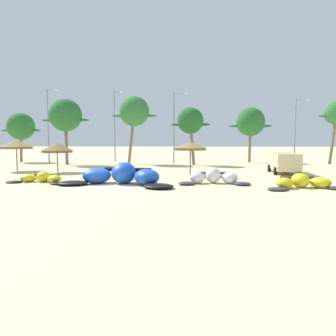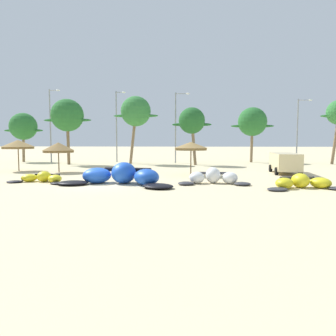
{
  "view_description": "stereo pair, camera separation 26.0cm",
  "coord_description": "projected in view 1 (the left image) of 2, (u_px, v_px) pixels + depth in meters",
  "views": [
    {
      "loc": [
        5.71,
        -21.5,
        3.02
      ],
      "look_at": [
        4.61,
        2.0,
        1.0
      ],
      "focal_mm": 34.73,
      "sensor_mm": 36.0,
      "label": 1
    },
    {
      "loc": [
        5.97,
        -21.48,
        3.02
      ],
      "look_at": [
        4.61,
        2.0,
        1.0
      ],
      "focal_mm": 34.73,
      "sensor_mm": 36.0,
      "label": 2
    }
  ],
  "objects": [
    {
      "name": "palm_center_left",
      "position": [
        190.0,
        121.0,
        39.31
      ],
      "size": [
        4.79,
        3.19,
        6.99
      ],
      "color": "#7F6647",
      "rests_on": "ground"
    },
    {
      "name": "lamppost_east_center",
      "position": [
        175.0,
        124.0,
        42.74
      ],
      "size": [
        1.96,
        0.24,
        9.23
      ],
      "color": "gray",
      "rests_on": "ground"
    },
    {
      "name": "palm_leftmost",
      "position": [
        21.0,
        127.0,
        44.79
      ],
      "size": [
        5.61,
        3.74,
        6.8
      ],
      "color": "#7F6647",
      "rests_on": "ground"
    },
    {
      "name": "beach_umbrella_near_van",
      "position": [
        16.0,
        144.0,
        31.67
      ],
      "size": [
        3.11,
        3.11,
        3.05
      ],
      "color": "brown",
      "rests_on": "ground"
    },
    {
      "name": "parked_van",
      "position": [
        284.0,
        161.0,
        29.64
      ],
      "size": [
        2.54,
        5.02,
        1.84
      ],
      "color": "beige",
      "rests_on": "ground"
    },
    {
      "name": "beach_umbrella_middle",
      "position": [
        57.0,
        147.0,
        30.33
      ],
      "size": [
        2.94,
        2.94,
        2.81
      ],
      "color": "brown",
      "rests_on": "ground"
    },
    {
      "name": "beach_umbrella_near_palms",
      "position": [
        190.0,
        146.0,
        27.89
      ],
      "size": [
        2.87,
        2.87,
        2.87
      ],
      "color": "brown",
      "rests_on": "ground"
    },
    {
      "name": "ground_plane",
      "position": [
        99.0,
        185.0,
        21.92
      ],
      "size": [
        260.0,
        260.0,
        0.0
      ],
      "primitive_type": "plane",
      "color": "beige"
    },
    {
      "name": "kite_right_of_center",
      "position": [
        302.0,
        183.0,
        20.47
      ],
      "size": [
        5.44,
        2.83,
        0.92
      ],
      "color": "#333338",
      "rests_on": "ground"
    },
    {
      "name": "kite_left_of_center",
      "position": [
        121.0,
        176.0,
        22.25
      ],
      "size": [
        8.33,
        4.72,
        1.48
      ],
      "color": "black",
      "rests_on": "ground"
    },
    {
      "name": "lamppost_west",
      "position": [
        49.0,
        122.0,
        43.94
      ],
      "size": [
        1.56,
        0.24,
        9.88
      ],
      "color": "gray",
      "rests_on": "ground"
    },
    {
      "name": "palm_center_right",
      "position": [
        250.0,
        122.0,
        44.19
      ],
      "size": [
        5.85,
        3.9,
        7.47
      ],
      "color": "#7F6647",
      "rests_on": "ground"
    },
    {
      "name": "palm_left_of_gap",
      "position": [
        134.0,
        112.0,
        41.16
      ],
      "size": [
        5.73,
        3.82,
        8.59
      ],
      "color": "#7F6647",
      "rests_on": "ground"
    },
    {
      "name": "lamppost_east",
      "position": [
        296.0,
        127.0,
        43.15
      ],
      "size": [
        1.92,
        0.24,
        8.43
      ],
      "color": "gray",
      "rests_on": "ground"
    },
    {
      "name": "kite_center",
      "position": [
        213.0,
        177.0,
        22.61
      ],
      "size": [
        5.17,
        2.31,
        1.12
      ],
      "color": "#333338",
      "rests_on": "ground"
    },
    {
      "name": "lamppost_west_center",
      "position": [
        115.0,
        123.0,
        45.02
      ],
      "size": [
        1.44,
        0.24,
        9.76
      ],
      "color": "gray",
      "rests_on": "ground"
    },
    {
      "name": "kite_left",
      "position": [
        42.0,
        178.0,
        23.31
      ],
      "size": [
        4.75,
        2.61,
        0.76
      ],
      "color": "black",
      "rests_on": "ground"
    },
    {
      "name": "palm_left",
      "position": [
        65.0,
        116.0,
        39.77
      ],
      "size": [
        5.99,
        3.99,
        8.07
      ],
      "color": "brown",
      "rests_on": "ground"
    }
  ]
}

